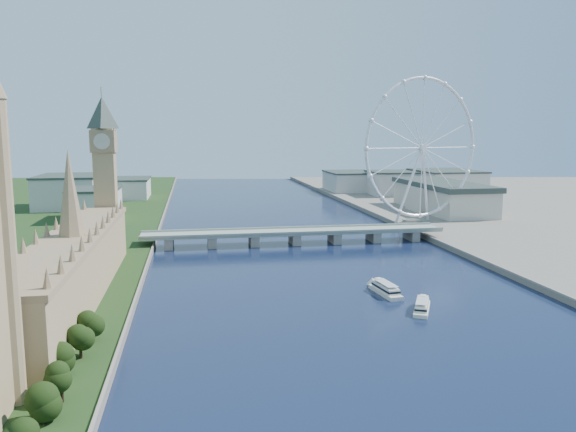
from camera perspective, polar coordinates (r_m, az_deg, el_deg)
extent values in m
cube|color=tan|center=(279.59, -20.90, -5.17)|extent=(24.00, 200.00, 28.00)
cone|color=#937A59|center=(273.76, -21.29, 2.18)|extent=(12.00, 12.00, 40.00)
cube|color=tan|center=(380.64, -18.01, 2.41)|extent=(13.00, 13.00, 80.00)
cube|color=#937A59|center=(378.89, -18.23, 7.23)|extent=(15.00, 15.00, 14.00)
pyramid|color=#2D3833|center=(379.57, -18.43, 11.45)|extent=(20.02, 20.02, 20.00)
cube|color=gray|center=(409.76, 0.68, -1.65)|extent=(220.00, 22.00, 2.00)
cube|color=gray|center=(404.42, -11.98, -2.66)|extent=(6.00, 20.00, 7.50)
cube|color=gray|center=(404.28, -7.73, -2.55)|extent=(6.00, 20.00, 7.50)
cube|color=gray|center=(406.35, -3.49, -2.44)|extent=(6.00, 20.00, 7.50)
cube|color=gray|center=(410.61, 0.68, -2.31)|extent=(6.00, 20.00, 7.50)
cube|color=gray|center=(417.00, 4.74, -2.17)|extent=(6.00, 20.00, 7.50)
cube|color=gray|center=(425.40, 8.66, -2.03)|extent=(6.00, 20.00, 7.50)
cube|color=gray|center=(435.72, 12.40, -1.88)|extent=(6.00, 20.00, 7.50)
torus|color=silver|center=(491.50, 13.48, 6.76)|extent=(113.60, 39.12, 118.60)
cylinder|color=silver|center=(491.50, 13.48, 6.76)|extent=(7.25, 6.61, 6.00)
cube|color=gray|center=(505.13, 12.48, -0.46)|extent=(14.00, 10.00, 2.00)
cube|color=beige|center=(537.77, -18.98, 1.10)|extent=(40.00, 60.00, 26.00)
cube|color=beige|center=(632.71, -21.28, 2.28)|extent=(60.00, 80.00, 32.00)
cube|color=beige|center=(704.17, -15.99, 2.68)|extent=(50.00, 70.00, 22.00)
cube|color=beige|center=(725.32, 10.73, 3.25)|extent=(60.00, 60.00, 28.00)
cube|color=beige|center=(730.24, 15.71, 3.20)|extent=(70.00, 90.00, 30.00)
cube|color=beige|center=(769.76, 6.37, 3.49)|extent=(60.00, 80.00, 24.00)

